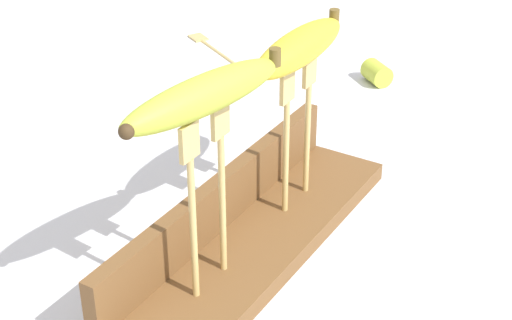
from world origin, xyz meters
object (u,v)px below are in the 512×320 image
fork_stand_right (300,122)px  fork_fallen_near (209,44)px  fork_stand_left (210,187)px  banana_raised_left (207,96)px  banana_raised_right (303,48)px  banana_chunk_near (376,73)px

fork_stand_right → fork_fallen_near: bearing=45.2°
fork_stand_left → fork_fallen_near: fork_stand_left is taller
banana_raised_left → banana_raised_right: bearing=-0.0°
fork_stand_left → fork_fallen_near: size_ratio=1.25×
fork_fallen_near → banana_raised_left: bearing=-145.4°
fork_stand_right → banana_chunk_near: bearing=10.7°
fork_stand_right → banana_raised_right: 0.09m
fork_stand_right → banana_raised_right: bearing=179.9°
banana_raised_left → fork_stand_right: bearing=-0.0°
fork_stand_right → banana_chunk_near: 0.43m
fork_stand_left → banana_raised_left: (-0.00, 0.00, 0.10)m
banana_raised_right → banana_chunk_near: banana_raised_right is taller
fork_stand_left → banana_raised_right: bearing=0.0°
banana_raised_right → fork_fallen_near: size_ratio=1.16×
banana_raised_left → banana_chunk_near: banana_raised_left is taller
banana_raised_left → banana_raised_right: (0.18, -0.00, -0.02)m
fork_stand_left → fork_fallen_near: (0.58, 0.40, -0.13)m
fork_stand_left → banana_raised_right: banana_raised_right is taller
fork_stand_right → fork_fallen_near: 0.58m
banana_raised_right → fork_stand_right: bearing=-0.1°
fork_stand_left → fork_fallen_near: 0.72m
fork_stand_right → banana_chunk_near: (0.41, 0.08, -0.11)m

